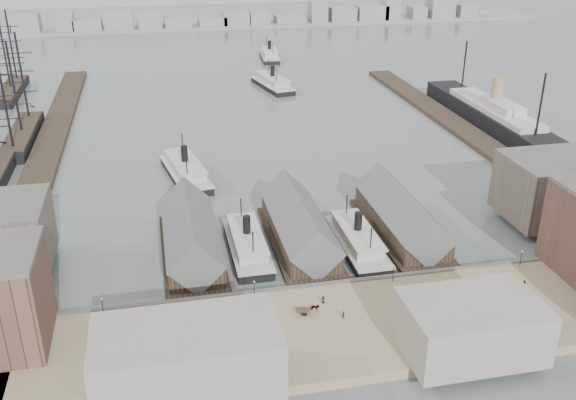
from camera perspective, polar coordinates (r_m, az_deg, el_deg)
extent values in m
plane|color=slate|center=(142.74, 2.55, -7.10)|extent=(900.00, 900.00, 0.00)
cube|color=gray|center=(126.22, 4.87, -11.36)|extent=(180.00, 30.00, 2.00)
cube|color=#59544C|center=(137.88, 3.10, -7.80)|extent=(180.00, 1.20, 2.30)
cube|color=#2D231C|center=(232.47, -20.50, 4.39)|extent=(10.00, 220.00, 1.60)
cube|color=#2D231C|center=(245.96, 15.09, 6.18)|extent=(10.00, 180.00, 1.60)
cube|color=#2D231C|center=(152.73, -8.49, -4.83)|extent=(14.00, 42.00, 1.20)
cube|color=#2D231C|center=(152.13, -8.60, -3.63)|extent=(12.00, 36.00, 5.00)
cube|color=#59595B|center=(150.93, -8.66, -2.76)|extent=(12.60, 37.00, 12.60)
cube|color=#2D231C|center=(155.87, 1.08, -3.90)|extent=(14.00, 42.00, 1.20)
cube|color=#2D231C|center=(155.28, 1.01, -2.72)|extent=(12.00, 36.00, 5.00)
cube|color=#59595B|center=(154.11, 1.02, -1.86)|extent=(12.60, 37.00, 12.60)
cube|color=#2D231C|center=(163.15, 10.02, -2.93)|extent=(14.00, 42.00, 1.20)
cube|color=#2D231C|center=(162.59, 9.98, -1.80)|extent=(12.00, 36.00, 5.00)
cube|color=#59595B|center=(161.46, 10.04, -0.97)|extent=(12.60, 37.00, 12.60)
cube|color=#60564C|center=(178.09, 23.02, 0.97)|extent=(28.00, 20.00, 15.00)
cube|color=gray|center=(120.65, 15.95, -10.77)|extent=(24.00, 16.00, 10.00)
cube|color=gray|center=(108.42, -8.91, -13.87)|extent=(30.00, 16.00, 12.00)
cylinder|color=black|center=(131.92, -16.15, -9.14)|extent=(0.16, 0.16, 3.60)
sphere|color=beige|center=(130.90, -16.25, -8.45)|extent=(0.44, 0.44, 0.44)
cylinder|color=black|center=(132.29, -3.02, -7.97)|extent=(0.16, 0.16, 3.60)
sphere|color=beige|center=(131.28, -3.03, -7.27)|extent=(0.44, 0.44, 0.44)
cylinder|color=black|center=(139.29, 9.33, -6.48)|extent=(0.16, 0.16, 3.60)
sphere|color=beige|center=(138.33, 9.38, -5.81)|extent=(0.44, 0.44, 0.44)
cylinder|color=black|center=(151.99, 19.99, -4.95)|extent=(0.16, 0.16, 3.60)
sphere|color=beige|center=(151.11, 20.09, -4.32)|extent=(0.44, 0.44, 0.44)
cube|color=gray|center=(464.34, -8.35, 15.16)|extent=(500.00, 40.00, 2.00)
cube|color=gray|center=(462.21, -24.16, 13.63)|extent=(14.71, 14.00, 7.23)
cube|color=gray|center=(458.90, -22.27, 14.26)|extent=(17.63, 14.00, 13.23)
cube|color=gray|center=(455.44, -19.16, 14.67)|extent=(10.74, 14.00, 13.58)
cube|color=gray|center=(454.47, -17.37, 14.56)|extent=(18.06, 14.00, 8.64)
cube|color=gray|center=(452.88, -14.82, 15.12)|extent=(18.55, 14.00, 13.29)
cube|color=gray|center=(452.57, -12.17, 15.31)|extent=(15.33, 14.00, 12.47)
cube|color=gray|center=(453.32, -9.75, 15.28)|extent=(17.56, 14.00, 8.72)
cube|color=gray|center=(455.04, -6.72, 15.42)|extent=(18.76, 14.00, 7.63)
cube|color=gray|center=(456.62, -4.67, 15.70)|extent=(17.61, 14.00, 10.35)
cube|color=gray|center=(459.02, -2.59, 15.80)|extent=(13.38, 14.00, 10.30)
cube|color=gray|center=(463.33, 0.15, 15.68)|extent=(20.73, 14.00, 6.75)
cube|color=gray|center=(467.31, 2.65, 16.28)|extent=(11.51, 14.00, 15.57)
cube|color=gray|center=(472.40, 4.82, 16.05)|extent=(18.17, 14.00, 11.26)
cube|color=gray|center=(479.03, 7.42, 16.09)|extent=(21.81, 14.00, 11.83)
cube|color=gray|center=(483.48, 9.04, 16.29)|extent=(11.12, 14.00, 15.50)
cube|color=gray|center=(491.51, 11.36, 15.95)|extent=(10.90, 14.00, 10.29)
cube|color=gray|center=(498.51, 13.40, 16.21)|extent=(17.95, 14.00, 15.72)
cube|color=gray|center=(507.60, 15.50, 15.84)|extent=(14.21, 14.00, 10.51)
cube|color=black|center=(153.18, -3.63, -4.36)|extent=(8.09, 28.33, 1.82)
cube|color=beige|center=(152.55, -3.64, -3.93)|extent=(8.50, 28.33, 0.51)
cube|color=beige|center=(151.88, -3.66, -3.46)|extent=(6.58, 20.23, 2.23)
cube|color=beige|center=(151.22, -3.67, -2.99)|extent=(7.08, 22.26, 0.40)
cylinder|color=black|center=(150.21, -3.69, -2.23)|extent=(1.82, 1.82, 4.55)
cylinder|color=black|center=(158.40, -4.19, -0.85)|extent=(0.30, 0.30, 6.07)
cylinder|color=black|center=(142.31, -3.13, -3.92)|extent=(0.30, 0.30, 6.07)
cube|color=black|center=(155.18, 6.15, -4.05)|extent=(8.22, 28.78, 1.85)
cube|color=beige|center=(154.54, 6.17, -3.62)|extent=(8.63, 28.78, 0.51)
cube|color=beige|center=(153.87, 6.19, -3.15)|extent=(6.68, 20.55, 2.26)
cube|color=beige|center=(153.21, 6.22, -2.67)|extent=(7.19, 22.61, 0.41)
cylinder|color=black|center=(152.20, 6.26, -1.91)|extent=(1.85, 1.85, 4.62)
cylinder|color=black|center=(160.19, 5.24, -0.54)|extent=(0.31, 0.31, 6.17)
cylinder|color=black|center=(144.54, 7.38, -3.58)|extent=(0.31, 0.31, 6.17)
cube|color=black|center=(196.52, -9.06, 2.16)|extent=(14.22, 32.23, 2.00)
cube|color=beige|center=(195.98, -9.08, 2.55)|extent=(14.66, 32.31, 0.56)
cube|color=beige|center=(195.41, -9.11, 2.98)|extent=(11.02, 23.18, 2.45)
cube|color=beige|center=(194.85, -9.14, 3.40)|extent=(11.96, 25.47, 0.45)
cylinder|color=black|center=(193.99, -9.19, 4.08)|extent=(2.00, 2.00, 5.01)
cylinder|color=black|center=(203.49, -9.37, 4.98)|extent=(0.33, 0.33, 6.68)
cylinder|color=black|center=(184.71, -8.98, 2.95)|extent=(0.33, 0.33, 6.68)
cube|color=black|center=(295.33, -1.37, 10.07)|extent=(15.19, 32.20, 1.99)
cube|color=beige|center=(294.97, -1.38, 10.34)|extent=(15.62, 32.29, 0.55)
cube|color=beige|center=(294.59, -1.38, 10.63)|extent=(11.70, 23.18, 2.44)
cube|color=beige|center=(294.22, -1.38, 10.92)|extent=(12.71, 25.46, 0.44)
cylinder|color=black|center=(293.66, -1.39, 11.39)|extent=(1.99, 1.99, 4.99)
cylinder|color=black|center=(303.26, -1.75, 11.76)|extent=(0.33, 0.33, 6.65)
cylinder|color=black|center=(284.19, -1.00, 10.90)|extent=(0.33, 0.33, 6.65)
cube|color=black|center=(355.75, -1.64, 12.56)|extent=(11.06, 29.99, 1.89)
cube|color=beige|center=(355.47, -1.65, 12.77)|extent=(11.48, 30.03, 0.52)
cube|color=beige|center=(355.18, -1.65, 13.00)|extent=(8.72, 21.50, 2.31)
cube|color=beige|center=(354.89, -1.65, 13.24)|extent=(9.43, 23.63, 0.42)
cylinder|color=black|center=(354.44, -1.66, 13.60)|extent=(1.89, 1.89, 4.72)
cylinder|color=black|center=(363.59, -1.94, 13.84)|extent=(0.31, 0.31, 6.29)
cylinder|color=black|center=(345.39, -1.36, 13.28)|extent=(0.31, 0.31, 6.29)
cube|color=black|center=(245.03, -22.52, 5.28)|extent=(8.47, 48.94, 3.39)
cube|color=#2D231C|center=(244.45, -22.60, 5.72)|extent=(8.00, 44.04, 0.56)
cylinder|color=black|center=(224.21, -23.87, 7.99)|extent=(0.75, 0.75, 32.00)
cylinder|color=black|center=(240.47, -23.18, 9.12)|extent=(0.75, 0.75, 32.00)
cylinder|color=black|center=(256.85, -22.57, 10.11)|extent=(0.75, 0.75, 32.00)
cube|color=black|center=(308.93, -23.37, 8.86)|extent=(8.33, 46.30, 3.33)
cube|color=#2D231C|center=(308.48, -23.43, 9.20)|extent=(7.87, 41.67, 0.56)
cylinder|color=black|center=(305.38, -23.90, 11.89)|extent=(0.74, 0.74, 31.49)
cylinder|color=black|center=(321.01, -23.40, 12.50)|extent=(0.74, 0.74, 31.49)
cube|color=black|center=(253.46, 17.81, 6.89)|extent=(12.81, 93.60, 5.91)
cube|color=beige|center=(252.37, 17.92, 7.74)|extent=(10.84, 54.19, 1.97)
cube|color=beige|center=(247.64, 18.54, 7.95)|extent=(7.88, 19.71, 2.96)
cylinder|color=tan|center=(250.60, 18.12, 9.25)|extent=(4.34, 4.34, 9.85)
imported|color=black|center=(128.70, -14.67, -10.41)|extent=(1.96, 1.93, 1.62)
cube|color=#3F2D21|center=(127.55, -15.64, -10.84)|extent=(2.98, 2.76, 0.25)
cylinder|color=black|center=(127.25, -15.44, -11.10)|extent=(0.93, 0.72, 1.10)
cylinder|color=black|center=(128.25, -15.80, -10.84)|extent=(0.93, 0.72, 1.10)
imported|color=black|center=(128.58, 2.40, -9.57)|extent=(1.96, 1.19, 1.54)
cube|color=#3F2D21|center=(127.55, 1.34, -9.80)|extent=(2.86, 2.01, 0.25)
cylinder|color=black|center=(127.23, 1.47, -10.09)|extent=(1.09, 0.31, 1.10)
cylinder|color=black|center=(128.27, 1.20, -9.76)|extent=(1.09, 0.31, 1.10)
imported|color=black|center=(128.85, 13.78, -10.31)|extent=(1.33, 1.51, 1.43)
cube|color=#3F2D21|center=(127.89, 12.68, -10.38)|extent=(2.71, 1.70, 0.25)
cylinder|color=black|center=(127.56, 12.77, -10.68)|extent=(1.10, 0.17, 1.10)
cylinder|color=black|center=(128.62, 12.56, -10.33)|extent=(1.10, 0.17, 1.10)
imported|color=black|center=(128.75, -21.13, -11.40)|extent=(0.68, 0.58, 1.60)
imported|color=black|center=(123.61, -16.26, -12.26)|extent=(0.89, 0.96, 1.59)
imported|color=black|center=(128.10, -6.81, -9.86)|extent=(1.18, 1.19, 1.64)
imported|color=black|center=(118.30, -0.80, -12.93)|extent=(0.67, 1.10, 1.76)
imported|color=black|center=(131.06, 3.15, -8.81)|extent=(0.98, 0.82, 1.71)
imported|color=black|center=(126.88, 4.94, -10.14)|extent=(0.68, 0.56, 1.66)
imported|color=black|center=(134.60, 10.92, -8.27)|extent=(1.05, 0.95, 1.78)
imported|color=black|center=(133.57, 19.13, -9.65)|extent=(1.18, 1.02, 1.58)
imported|color=black|center=(144.82, 20.28, -6.95)|extent=(0.88, 1.10, 1.75)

